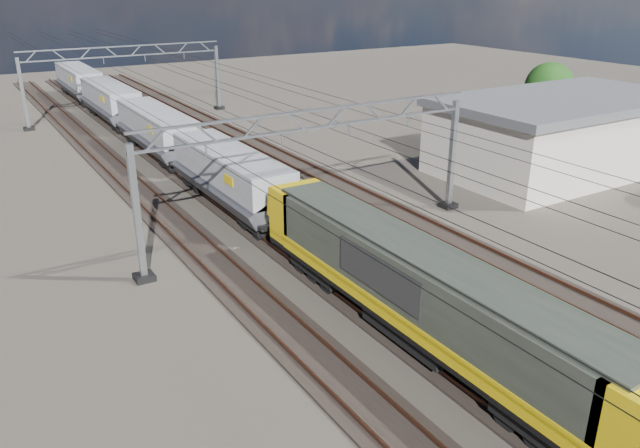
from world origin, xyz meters
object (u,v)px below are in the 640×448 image
hopper_wagon_third (111,100)px  tree_far (553,89)px  hopper_wagon_lead (231,174)px  hopper_wagon_mid (157,128)px  catenary_gantry_mid (317,170)px  locomotive (422,290)px  catenary_gantry_far (127,79)px  hopper_wagon_fourth (79,80)px  industrial_shed (562,133)px

hopper_wagon_third → tree_far: size_ratio=2.03×
hopper_wagon_lead → hopper_wagon_third: same height
hopper_wagon_mid → hopper_wagon_third: 14.20m
tree_far → hopper_wagon_lead: bearing=-174.6°
catenary_gantry_mid → locomotive: 11.26m
hopper_wagon_mid → tree_far: bearing=-19.0°
hopper_wagon_third → tree_far: bearing=-38.1°
catenary_gantry_far → hopper_wagon_fourth: (-2.00, 13.33, -1.67)m
catenary_gantry_mid → hopper_wagon_mid: 21.09m
hopper_wagon_mid → hopper_wagon_fourth: bearing=90.0°
catenary_gantry_mid → locomotive: catenary_gantry_mid is taller
locomotive → industrial_shed: (24.00, 12.97, 0.40)m
locomotive → industrial_shed: bearing=28.4°
hopper_wagon_third → locomotive: bearing=-90.0°
catenary_gantry_mid → hopper_wagon_mid: size_ratio=1.53×
hopper_wagon_lead → tree_far: size_ratio=2.03×
catenary_gantry_mid → hopper_wagon_lead: catenary_gantry_mid is taller
catenary_gantry_far → industrial_shed: catenary_gantry_far is taller
hopper_wagon_third → catenary_gantry_far: bearing=23.6°
hopper_wagon_lead → hopper_wagon_mid: bearing=90.0°
tree_far → catenary_gantry_mid: bearing=-162.1°
catenary_gantry_far → hopper_wagon_fourth: 13.58m
locomotive → tree_far: size_ratio=3.30×
hopper_wagon_third → industrial_shed: industrial_shed is taller
catenary_gantry_far → tree_far: (30.32, -26.21, 0.16)m
hopper_wagon_mid → industrial_shed: bearing=-38.3°
industrial_shed → tree_far: tree_far is taller
hopper_wagon_lead → industrial_shed: 24.47m
locomotive → hopper_wagon_mid: (-0.00, 31.90, -0.09)m
catenary_gantry_far → locomotive: catenary_gantry_far is taller
hopper_wagon_lead → hopper_wagon_fourth: size_ratio=1.00×
catenary_gantry_mid → hopper_wagon_fourth: (-2.00, 49.33, -1.67)m
catenary_gantry_far → locomotive: (-2.00, -46.97, -1.58)m
locomotive → industrial_shed: industrial_shed is taller
locomotive → hopper_wagon_mid: size_ratio=1.62×
catenary_gantry_mid → catenary_gantry_far: 36.00m
hopper_wagon_fourth → industrial_shed: (24.00, -47.33, 0.49)m
catenary_gantry_mid → hopper_wagon_lead: (-2.00, 6.73, -1.67)m
industrial_shed → hopper_wagon_fourth: bearing=116.9°
industrial_shed → catenary_gantry_mid: bearing=-174.8°
catenary_gantry_far → hopper_wagon_lead: 29.39m
locomotive → hopper_wagon_mid: 31.90m
catenary_gantry_mid → hopper_wagon_lead: 7.22m
catenary_gantry_far → hopper_wagon_third: bearing=-156.4°
industrial_shed → hopper_wagon_lead: bearing=168.9°
locomotive → tree_far: tree_far is taller
locomotive → hopper_wagon_third: locomotive is taller
hopper_wagon_fourth → tree_far: (32.32, -39.54, 1.83)m
hopper_wagon_third → hopper_wagon_fourth: bearing=90.0°
catenary_gantry_mid → hopper_wagon_fourth: 49.40m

